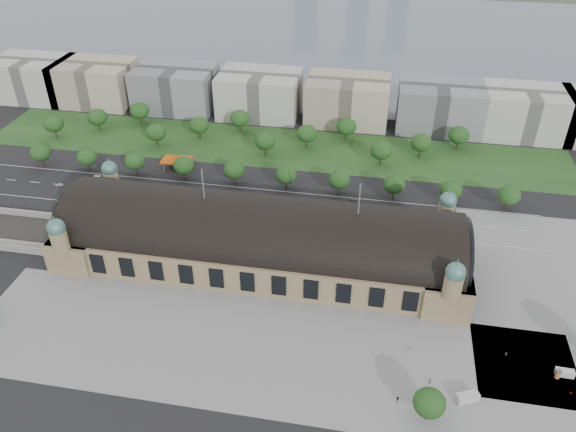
% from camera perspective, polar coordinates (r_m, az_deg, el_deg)
% --- Properties ---
extents(ground, '(900.00, 900.00, 0.00)m').
position_cam_1_polar(ground, '(213.19, -2.78, -4.54)').
color(ground, black).
rests_on(ground, ground).
extents(station, '(150.00, 48.40, 44.30)m').
position_cam_1_polar(station, '(206.93, -2.86, -2.31)').
color(station, '#8E7F58').
rests_on(station, ground).
extents(plaza_south, '(190.00, 48.00, 0.12)m').
position_cam_1_polar(plaza_south, '(180.12, -2.72, -13.52)').
color(plaza_south, gray).
rests_on(plaza_south, ground).
extents(plaza_east, '(56.00, 100.00, 0.12)m').
position_cam_1_polar(plaza_east, '(218.78, 24.80, -7.13)').
color(plaza_east, gray).
rests_on(plaza_east, ground).
extents(road_slab, '(260.00, 26.00, 0.10)m').
position_cam_1_polar(road_slab, '(247.36, -5.39, 1.41)').
color(road_slab, black).
rests_on(road_slab, ground).
extents(grass_belt, '(300.00, 45.00, 0.10)m').
position_cam_1_polar(grass_belt, '(292.61, -1.68, 7.05)').
color(grass_belt, '#22491D').
rests_on(grass_belt, ground).
extents(petrol_station, '(14.00, 13.00, 5.05)m').
position_cam_1_polar(petrol_station, '(277.96, -10.77, 5.57)').
color(petrol_station, '#CF4E0C').
rests_on(petrol_station, ground).
extents(lake, '(700.00, 320.00, 0.08)m').
position_cam_1_polar(lake, '(480.34, 5.37, 17.88)').
color(lake, slate).
rests_on(lake, ground).
extents(office_0, '(45.00, 32.00, 24.00)m').
position_cam_1_polar(office_0, '(381.54, -24.41, 12.62)').
color(office_0, '#B7B6AE').
rests_on(office_0, ground).
extents(office_1, '(45.00, 32.00, 24.00)m').
position_cam_1_polar(office_1, '(361.09, -18.97, 12.70)').
color(office_1, '#BFAD96').
rests_on(office_1, ground).
extents(office_2, '(45.00, 32.00, 24.00)m').
position_cam_1_polar(office_2, '(340.46, -11.34, 12.62)').
color(office_2, gray).
rests_on(office_2, ground).
extents(office_3, '(45.00, 32.00, 24.00)m').
position_cam_1_polar(office_3, '(326.24, -2.90, 12.28)').
color(office_3, '#B7B6AE').
rests_on(office_3, ground).
extents(office_4, '(45.00, 32.00, 24.00)m').
position_cam_1_polar(office_4, '(319.31, 6.07, 11.64)').
color(office_4, '#BFAD96').
rests_on(office_4, ground).
extents(office_5, '(45.00, 32.00, 24.00)m').
position_cam_1_polar(office_5, '(320.12, 15.16, 10.70)').
color(office_5, gray).
rests_on(office_5, ground).
extents(office_6, '(45.00, 32.00, 24.00)m').
position_cam_1_polar(office_6, '(327.45, 23.08, 9.66)').
color(office_6, '#B7B6AE').
rests_on(office_6, ground).
extents(tree_row_0, '(9.60, 9.60, 11.52)m').
position_cam_1_polar(tree_row_0, '(295.71, -23.85, 5.92)').
color(tree_row_0, '#2D2116').
rests_on(tree_row_0, ground).
extents(tree_row_1, '(9.60, 9.60, 11.52)m').
position_cam_1_polar(tree_row_1, '(283.46, -19.75, 5.69)').
color(tree_row_1, '#2D2116').
rests_on(tree_row_1, ground).
extents(tree_row_2, '(9.60, 9.60, 11.52)m').
position_cam_1_polar(tree_row_2, '(272.78, -15.31, 5.41)').
color(tree_row_2, '#2D2116').
rests_on(tree_row_2, ground).
extents(tree_row_3, '(9.60, 9.60, 11.52)m').
position_cam_1_polar(tree_row_3, '(263.85, -10.54, 5.07)').
color(tree_row_3, '#2D2116').
rests_on(tree_row_3, ground).
extents(tree_row_4, '(9.60, 9.60, 11.52)m').
position_cam_1_polar(tree_row_4, '(256.87, -5.49, 4.67)').
color(tree_row_4, '#2D2116').
rests_on(tree_row_4, ground).
extents(tree_row_5, '(9.60, 9.60, 11.52)m').
position_cam_1_polar(tree_row_5, '(251.98, -0.20, 4.21)').
color(tree_row_5, '#2D2116').
rests_on(tree_row_5, ground).
extents(tree_row_6, '(9.60, 9.60, 11.52)m').
position_cam_1_polar(tree_row_6, '(249.32, 5.25, 3.71)').
color(tree_row_6, '#2D2116').
rests_on(tree_row_6, ground).
extents(tree_row_7, '(9.60, 9.60, 11.52)m').
position_cam_1_polar(tree_row_7, '(248.96, 10.75, 3.16)').
color(tree_row_7, '#2D2116').
rests_on(tree_row_7, ground).
extents(tree_row_8, '(9.60, 9.60, 11.52)m').
position_cam_1_polar(tree_row_8, '(250.90, 16.21, 2.59)').
color(tree_row_8, '#2D2116').
rests_on(tree_row_8, ground).
extents(tree_row_9, '(9.60, 9.60, 11.52)m').
position_cam_1_polar(tree_row_9, '(255.10, 21.54, 2.01)').
color(tree_row_9, '#2D2116').
rests_on(tree_row_9, ground).
extents(tree_belt_0, '(10.40, 10.40, 12.48)m').
position_cam_1_polar(tree_belt_0, '(323.07, -22.73, 8.64)').
color(tree_belt_0, '#2D2116').
rests_on(tree_belt_0, ground).
extents(tree_belt_1, '(10.40, 10.40, 12.48)m').
position_cam_1_polar(tree_belt_1, '(322.96, -18.79, 9.49)').
color(tree_belt_1, '#2D2116').
rests_on(tree_belt_1, ground).
extents(tree_belt_2, '(10.40, 10.40, 12.48)m').
position_cam_1_polar(tree_belt_2, '(324.41, -14.84, 10.30)').
color(tree_belt_2, '#2D2116').
rests_on(tree_belt_2, ground).
extents(tree_belt_3, '(10.40, 10.40, 12.48)m').
position_cam_1_polar(tree_belt_3, '(297.10, -13.24, 8.29)').
color(tree_belt_3, '#2D2116').
rests_on(tree_belt_3, ground).
extents(tree_belt_4, '(10.40, 10.40, 12.48)m').
position_cam_1_polar(tree_belt_4, '(300.61, -9.02, 9.11)').
color(tree_belt_4, '#2D2116').
rests_on(tree_belt_4, ground).
extents(tree_belt_5, '(10.40, 10.40, 12.48)m').
position_cam_1_polar(tree_belt_5, '(305.73, -4.89, 9.85)').
color(tree_belt_5, '#2D2116').
rests_on(tree_belt_5, ground).
extents(tree_belt_6, '(10.40, 10.40, 12.48)m').
position_cam_1_polar(tree_belt_6, '(280.47, -2.32, 7.61)').
color(tree_belt_6, '#2D2116').
rests_on(tree_belt_6, ground).
extents(tree_belt_7, '(10.40, 10.40, 12.48)m').
position_cam_1_polar(tree_belt_7, '(287.96, 1.93, 8.36)').
color(tree_belt_7, '#2D2116').
rests_on(tree_belt_7, ground).
extents(tree_belt_8, '(10.40, 10.40, 12.48)m').
position_cam_1_polar(tree_belt_8, '(296.98, 5.95, 9.03)').
color(tree_belt_8, '#2D2116').
rests_on(tree_belt_8, ground).
extents(tree_belt_9, '(10.40, 10.40, 12.48)m').
position_cam_1_polar(tree_belt_9, '(274.87, 9.45, 6.57)').
color(tree_belt_9, '#2D2116').
rests_on(tree_belt_9, ground).
extents(tree_belt_10, '(10.40, 10.40, 12.48)m').
position_cam_1_polar(tree_belt_10, '(286.32, 13.37, 7.26)').
color(tree_belt_10, '#2D2116').
rests_on(tree_belt_10, ground).
extents(tree_belt_11, '(10.40, 10.40, 12.48)m').
position_cam_1_polar(tree_belt_11, '(299.03, 16.98, 7.86)').
color(tree_belt_11, '#2D2116').
rests_on(tree_belt_11, ground).
extents(tree_plaza_s, '(9.00, 9.00, 10.64)m').
position_cam_1_polar(tree_plaza_s, '(163.37, 14.17, -17.93)').
color(tree_plaza_s, '#2D2116').
rests_on(tree_plaza_s, ground).
extents(traffic_car_0, '(3.75, 1.57, 1.27)m').
position_cam_1_polar(traffic_car_0, '(278.32, -22.17, 2.97)').
color(traffic_car_0, silver).
rests_on(traffic_car_0, ground).
extents(traffic_car_2, '(5.87, 3.07, 1.58)m').
position_cam_1_polar(traffic_car_2, '(256.18, -11.93, 2.22)').
color(traffic_car_2, black).
rests_on(traffic_car_2, ground).
extents(traffic_car_3, '(4.67, 2.13, 1.33)m').
position_cam_1_polar(traffic_car_3, '(250.75, -5.00, 2.10)').
color(traffic_car_3, maroon).
rests_on(traffic_car_3, ground).
extents(traffic_car_4, '(4.69, 2.21, 1.55)m').
position_cam_1_polar(traffic_car_4, '(241.83, -0.74, 0.96)').
color(traffic_car_4, '#171A41').
rests_on(traffic_car_4, ground).
extents(traffic_car_5, '(4.14, 1.71, 1.34)m').
position_cam_1_polar(traffic_car_5, '(248.37, 6.89, 1.63)').
color(traffic_car_5, '#55565C').
rests_on(traffic_car_5, ground).
extents(traffic_car_6, '(4.84, 2.37, 1.32)m').
position_cam_1_polar(traffic_car_6, '(238.55, 14.49, -0.83)').
color(traffic_car_6, silver).
rests_on(traffic_car_6, ground).
extents(parked_car_0, '(5.13, 3.73, 1.61)m').
position_cam_1_polar(parked_car_0, '(258.30, -19.12, 1.24)').
color(parked_car_0, black).
rests_on(parked_car_0, ground).
extents(parked_car_1, '(5.26, 4.77, 1.36)m').
position_cam_1_polar(parked_car_1, '(256.23, -18.19, 1.12)').
color(parked_car_1, maroon).
rests_on(parked_car_1, ground).
extents(parked_car_2, '(5.84, 4.84, 1.60)m').
position_cam_1_polar(parked_car_2, '(241.62, -11.94, 0.10)').
color(parked_car_2, '#1A274B').
rests_on(parked_car_2, ground).
extents(parked_car_3, '(4.58, 3.08, 1.45)m').
position_cam_1_polar(parked_car_3, '(239.22, -9.81, -0.03)').
color(parked_car_3, '#5C5F64').
rests_on(parked_car_3, ground).
extents(parked_car_4, '(4.92, 3.59, 1.55)m').
position_cam_1_polar(parked_car_4, '(235.42, -8.20, -0.46)').
color(parked_car_4, silver).
rests_on(parked_car_4, ground).
extents(parked_car_5, '(5.79, 4.28, 1.46)m').
position_cam_1_polar(parked_car_5, '(237.08, -8.83, -0.27)').
color(parked_car_5, gray).
rests_on(parked_car_5, ground).
extents(parked_car_6, '(5.32, 4.44, 1.46)m').
position_cam_1_polar(parked_car_6, '(242.17, -11.73, 0.19)').
color(parked_car_6, black).
rests_on(parked_car_6, ground).
extents(bus_west, '(13.06, 3.32, 3.62)m').
position_cam_1_polar(bus_west, '(238.86, -7.24, 0.48)').
color(bus_west, '#C1421E').
rests_on(bus_west, ground).
extents(bus_mid, '(10.71, 3.29, 2.94)m').
position_cam_1_polar(bus_mid, '(232.12, 3.24, -0.47)').
color(bus_mid, beige).
rests_on(bus_mid, ground).
extents(bus_east, '(11.19, 2.85, 3.10)m').
position_cam_1_polar(bus_east, '(235.71, 1.89, 0.19)').
color(bus_east, silver).
rests_on(bus_east, ground).
extents(van_east, '(5.36, 2.31, 2.29)m').
position_cam_1_polar(van_east, '(191.18, 26.20, -14.11)').
color(van_east, silver).
rests_on(van_east, ground).
extents(van_south, '(6.94, 4.98, 2.79)m').
position_cam_1_polar(van_south, '(174.31, 17.66, -17.19)').
color(van_south, '#BCBCBE').
rests_on(van_south, ground).
extents(advertising_column, '(1.65, 1.65, 3.12)m').
position_cam_1_polar(advertising_column, '(189.41, 25.75, -14.26)').
color(advertising_column, '#DD3739').
rests_on(advertising_column, ground).
extents(pedestrian_0, '(0.78, 0.48, 1.55)m').
position_cam_1_polar(pedestrian_0, '(183.35, 12.28, -13.07)').
color(pedestrian_0, gray).
rests_on(pedestrian_0, ground).
extents(pedestrian_1, '(0.79, 0.86, 1.98)m').
position_cam_1_polar(pedestrian_1, '(175.89, 14.23, -15.97)').
color(pedestrian_1, gray).
rests_on(pedestrian_1, ground).
extents(pedestrian_2, '(0.69, 0.94, 1.74)m').
position_cam_1_polar(pedestrian_2, '(190.29, 21.28, -12.90)').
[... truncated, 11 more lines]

